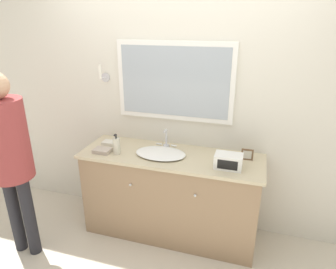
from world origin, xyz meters
The scene contains 11 objects.
ground_plane centered at (0.00, 0.00, 0.00)m, with size 14.00×14.00×0.00m, color beige.
wall_back centered at (0.00, 0.62, 1.28)m, with size 8.00×0.18×2.55m.
vanity_counter centered at (0.00, 0.31, 0.43)m, with size 1.69×0.57×0.86m.
sink_basin centered at (-0.09, 0.29, 0.88)m, with size 0.47×0.37×0.20m.
soap_bottle centered at (-0.49, 0.19, 0.94)m, with size 0.07×0.07×0.20m.
appliance_box centered at (0.53, 0.21, 0.92)m, with size 0.23×0.15×0.12m.
picture_frame centered at (0.68, 0.41, 0.91)m, with size 0.10×0.01×0.10m.
hand_towel_near_sink centered at (-0.63, 0.17, 0.88)m, with size 0.16×0.12×0.04m.
hand_towel_far_corner centered at (-0.65, 0.37, 0.88)m, with size 0.15×0.10×0.03m.
metal_tray centered at (0.48, 0.44, 0.86)m, with size 0.17×0.12×0.01m.
person centered at (-1.20, -0.34, 1.04)m, with size 0.35×0.35×1.67m.
Camera 1 is at (0.71, -2.10, 2.04)m, focal length 32.00 mm.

